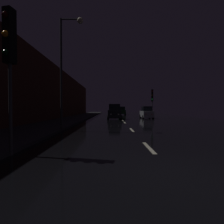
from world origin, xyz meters
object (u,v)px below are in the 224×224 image
Objects in this scene: traffic_light_far_right at (152,98)px; traffic_light_near_left at (9,48)px; streetlamp_overhead at (67,57)px; car_parked_right_far at (147,113)px; car_approaching_headlights at (114,112)px; car_distant_taillights at (122,111)px.

traffic_light_near_left is at bearing -13.47° from traffic_light_far_right.
car_parked_right_far is at bearing 60.51° from streetlamp_overhead.
car_parked_right_far is at bearing 113.42° from car_approaching_headlights.
streetlamp_overhead is 14.78m from car_approaching_headlights.
traffic_light_near_left is 24.77m from car_parked_right_far.
car_distant_taillights is (5.95, 31.81, -4.41)m from streetlamp_overhead.
traffic_light_far_right reaches higher than car_approaching_headlights.
streetlamp_overhead reaches higher than traffic_light_far_right.
car_distant_taillights is (6.28, 38.65, -2.81)m from traffic_light_near_left.
car_distant_taillights reaches higher than car_parked_right_far.
streetlamp_overhead reaches higher than car_approaching_headlights.
traffic_light_near_left is 39.25m from car_distant_taillights.
streetlamp_overhead is (-9.81, -15.42, 2.00)m from traffic_light_far_right.
car_approaching_headlights is 18.31m from car_distant_taillights.
traffic_light_far_right is 18.38m from streetlamp_overhead.
car_distant_taillights is (-3.85, 16.39, -2.42)m from traffic_light_far_right.
car_distant_taillights is (2.23, 18.17, -0.10)m from car_approaching_headlights.
car_parked_right_far is at bearing -111.77° from traffic_light_far_right.
car_approaching_headlights is at bearing -62.71° from traffic_light_far_right.
streetlamp_overhead is at bearing -21.45° from traffic_light_far_right.
traffic_light_near_left reaches higher than traffic_light_far_right.
traffic_light_near_left is at bearing 157.71° from car_parked_right_far.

